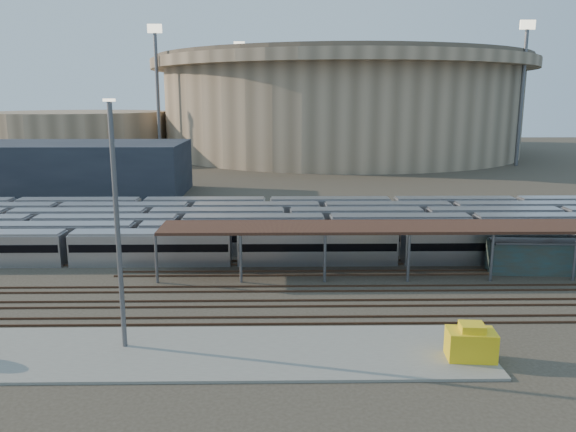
# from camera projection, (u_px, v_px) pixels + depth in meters

# --- Properties ---
(ground) EXTENTS (420.00, 420.00, 0.00)m
(ground) POSITION_uv_depth(u_px,v_px,m) (235.00, 286.00, 56.26)
(ground) COLOR #383026
(ground) RESTS_ON ground
(apron) EXTENTS (50.00, 9.00, 0.20)m
(apron) POSITION_uv_depth(u_px,v_px,m) (151.00, 353.00, 41.50)
(apron) COLOR gray
(apron) RESTS_ON ground
(subway_trains) EXTENTS (126.34, 23.90, 3.60)m
(subway_trains) POSITION_uv_depth(u_px,v_px,m) (242.00, 227.00, 73.97)
(subway_trains) COLOR #B2B3B7
(subway_trains) RESTS_ON ground
(inspection_shed) EXTENTS (60.30, 6.00, 5.30)m
(inspection_shed) POSITION_uv_depth(u_px,v_px,m) (444.00, 228.00, 59.47)
(inspection_shed) COLOR #5B5B60
(inspection_shed) RESTS_ON ground
(empty_tracks) EXTENTS (170.00, 9.62, 0.18)m
(empty_tracks) POSITION_uv_depth(u_px,v_px,m) (230.00, 304.00, 51.35)
(empty_tracks) COLOR #4C3323
(empty_tracks) RESTS_ON ground
(stadium) EXTENTS (124.00, 124.00, 32.50)m
(stadium) POSITION_uv_depth(u_px,v_px,m) (339.00, 103.00, 190.13)
(stadium) COLOR tan
(stadium) RESTS_ON ground
(secondary_arena) EXTENTS (56.00, 56.00, 14.00)m
(secondary_arena) POSITION_uv_depth(u_px,v_px,m) (80.00, 134.00, 181.02)
(secondary_arena) COLOR tan
(secondary_arena) RESTS_ON ground
(service_building) EXTENTS (42.00, 20.00, 10.00)m
(service_building) POSITION_uv_depth(u_px,v_px,m) (75.00, 169.00, 108.47)
(service_building) COLOR #1E232D
(service_building) RESTS_ON ground
(floodlight_0) EXTENTS (4.00, 1.00, 38.40)m
(floodlight_0) POSITION_uv_depth(u_px,v_px,m) (157.00, 90.00, 159.08)
(floodlight_0) COLOR #5B5B60
(floodlight_0) RESTS_ON ground
(floodlight_2) EXTENTS (4.00, 1.00, 38.40)m
(floodlight_2) POSITION_uv_depth(u_px,v_px,m) (522.00, 89.00, 150.83)
(floodlight_2) COLOR #5B5B60
(floodlight_2) RESTS_ON ground
(floodlight_3) EXTENTS (4.00, 1.00, 38.40)m
(floodlight_3) POSITION_uv_depth(u_px,v_px,m) (240.00, 91.00, 208.28)
(floodlight_3) COLOR #5B5B60
(floodlight_3) RESTS_ON ground
(teal_boxcar) EXTENTS (14.59, 3.62, 3.37)m
(teal_boxcar) POSITION_uv_depth(u_px,v_px,m) (557.00, 258.00, 60.35)
(teal_boxcar) COLOR #1E464C
(teal_boxcar) RESTS_ON ground
(yard_light_pole) EXTENTS (0.81, 0.36, 18.32)m
(yard_light_pole) POSITION_uv_depth(u_px,v_px,m) (117.00, 227.00, 40.48)
(yard_light_pole) COLOR #5B5B60
(yard_light_pole) RESTS_ON apron
(yellow_equipment) EXTENTS (3.54, 2.39, 2.11)m
(yellow_equipment) POSITION_uv_depth(u_px,v_px,m) (471.00, 344.00, 40.20)
(yellow_equipment) COLOR yellow
(yellow_equipment) RESTS_ON apron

